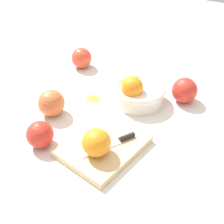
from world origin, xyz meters
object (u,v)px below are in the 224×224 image
at_px(apple_front_right, 51,103).
at_px(apple_front_right_2, 40,134).
at_px(cutting_board, 103,146).
at_px(apple_back_left, 185,90).
at_px(bowl, 138,92).
at_px(apple_front_left, 82,58).
at_px(knife, 116,142).
at_px(orange_on_board, 96,143).

xyz_separation_m(apple_front_right, apple_front_right_2, (0.13, 0.05, -0.00)).
height_order(cutting_board, apple_front_right, apple_front_right).
relative_size(cutting_board, apple_back_left, 2.68).
xyz_separation_m(bowl, apple_front_left, (-0.11, -0.27, 0.00)).
bearing_deg(apple_front_right, apple_front_left, -166.90).
bearing_deg(knife, cutting_board, -63.22).
distance_m(apple_back_left, apple_front_left, 0.40).
height_order(apple_front_left, apple_front_right_2, apple_front_left).
bearing_deg(apple_front_right, apple_front_right_2, 22.59).
relative_size(apple_front_right, apple_front_right_2, 1.10).
bearing_deg(orange_on_board, cutting_board, -174.34).
distance_m(apple_back_left, apple_front_right_2, 0.47).
bearing_deg(knife, apple_front_left, -137.40).
xyz_separation_m(cutting_board, knife, (-0.02, 0.03, 0.01)).
xyz_separation_m(bowl, orange_on_board, (0.27, 0.00, 0.02)).
relative_size(apple_front_right, apple_front_left, 1.07).
height_order(bowl, cutting_board, bowl).
distance_m(knife, apple_back_left, 0.31).
height_order(cutting_board, orange_on_board, orange_on_board).
relative_size(orange_on_board, apple_back_left, 0.90).
bearing_deg(apple_back_left, apple_front_right_2, -37.57).
distance_m(cutting_board, apple_front_left, 0.44).
height_order(knife, apple_front_right_2, apple_front_right_2).
relative_size(bowl, apple_front_right_2, 2.21).
relative_size(orange_on_board, knife, 0.53).
xyz_separation_m(cutting_board, apple_front_right_2, (0.06, -0.16, 0.03)).
relative_size(apple_back_left, apple_front_right, 0.99).
bearing_deg(apple_front_right, cutting_board, 72.96).
bearing_deg(orange_on_board, apple_front_right_2, -82.05).
distance_m(cutting_board, knife, 0.04).
xyz_separation_m(knife, apple_front_right_2, (0.08, -0.19, 0.01)).
height_order(orange_on_board, apple_front_right_2, orange_on_board).
xyz_separation_m(bowl, apple_front_right_2, (0.30, -0.16, -0.00)).
distance_m(cutting_board, apple_back_left, 0.34).
relative_size(cutting_board, apple_front_left, 2.85).
height_order(orange_on_board, apple_front_left, orange_on_board).
bearing_deg(knife, orange_on_board, -26.38).
distance_m(orange_on_board, apple_back_left, 0.37).
distance_m(knife, apple_front_left, 0.45).
height_order(cutting_board, apple_back_left, apple_back_left).
height_order(orange_on_board, apple_back_left, orange_on_board).
distance_m(orange_on_board, apple_front_right, 0.24).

